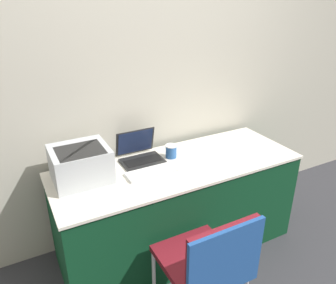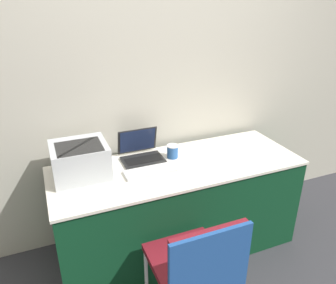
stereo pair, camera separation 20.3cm
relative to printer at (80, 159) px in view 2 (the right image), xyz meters
The scene contains 8 objects.
ground_plane 1.20m from the printer, 32.95° to the right, with size 14.00×14.00×0.00m, color #333338.
wall_back 0.86m from the printer, 24.59° to the left, with size 8.00×0.05×2.60m.
table 0.85m from the printer, ahead, with size 1.86×0.68×0.76m.
printer is the anchor object (origin of this frame).
laptop_left 0.47m from the printer, 10.02° to the left, with size 0.31×0.26×0.22m.
external_keyboard 0.49m from the printer, 18.10° to the right, with size 0.36×0.13×0.02m.
coffee_cup 0.69m from the printer, ahead, with size 0.09×0.09×0.10m.
chair 1.03m from the printer, 60.38° to the right, with size 0.46×0.49×0.85m.
Camera 2 is at (-0.88, -1.61, 1.90)m, focal length 35.00 mm.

